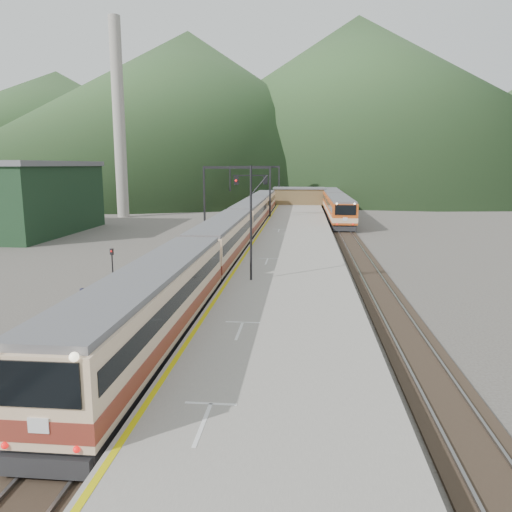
# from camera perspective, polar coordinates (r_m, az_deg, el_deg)

# --- Properties ---
(ground) EXTENTS (400.00, 400.00, 0.00)m
(ground) POSITION_cam_1_polar(r_m,az_deg,el_deg) (18.00, -17.16, -17.01)
(ground) COLOR #47423D
(ground) RESTS_ON ground
(track_main) EXTENTS (2.60, 200.00, 0.23)m
(track_main) POSITION_cam_1_polar(r_m,az_deg,el_deg) (55.65, -1.31, 2.02)
(track_main) COLOR black
(track_main) RESTS_ON ground
(track_far) EXTENTS (2.60, 200.00, 0.23)m
(track_far) POSITION_cam_1_polar(r_m,az_deg,el_deg) (56.45, -6.36, 2.08)
(track_far) COLOR black
(track_far) RESTS_ON ground
(track_second) EXTENTS (2.60, 200.00, 0.23)m
(track_second) POSITION_cam_1_polar(r_m,az_deg,el_deg) (55.49, 10.58, 1.82)
(track_second) COLOR black
(track_second) RESTS_ON ground
(platform) EXTENTS (8.00, 100.00, 1.00)m
(platform) POSITION_cam_1_polar(r_m,az_deg,el_deg) (53.23, 4.44, 2.08)
(platform) COLOR gray
(platform) RESTS_ON ground
(gantry_near) EXTENTS (9.55, 0.25, 8.00)m
(gantry_near) POSITION_cam_1_polar(r_m,az_deg,el_deg) (70.35, -2.20, 8.27)
(gantry_near) COLOR black
(gantry_near) RESTS_ON ground
(gantry_far) EXTENTS (9.55, 0.25, 8.00)m
(gantry_far) POSITION_cam_1_polar(r_m,az_deg,el_deg) (95.17, -0.18, 8.82)
(gantry_far) COLOR black
(gantry_far) RESTS_ON ground
(warehouse) EXTENTS (14.50, 20.50, 8.60)m
(warehouse) POSITION_cam_1_polar(r_m,az_deg,el_deg) (66.46, -25.98, 6.03)
(warehouse) COLOR black
(warehouse) RESTS_ON ground
(smokestack) EXTENTS (1.80, 1.80, 30.00)m
(smokestack) POSITION_cam_1_polar(r_m,az_deg,el_deg) (82.09, -15.40, 14.80)
(smokestack) COLOR #9E998E
(smokestack) RESTS_ON ground
(station_shed) EXTENTS (9.40, 4.40, 3.10)m
(station_shed) POSITION_cam_1_polar(r_m,az_deg,el_deg) (92.85, 4.93, 6.89)
(station_shed) COLOR brown
(station_shed) RESTS_ON platform
(hill_a) EXTENTS (180.00, 180.00, 60.00)m
(hill_a) POSITION_cam_1_polar(r_m,az_deg,el_deg) (211.03, -7.60, 16.22)
(hill_a) COLOR #2F4E29
(hill_a) RESTS_ON ground
(hill_b) EXTENTS (220.00, 220.00, 75.00)m
(hill_b) POSITION_cam_1_polar(r_m,az_deg,el_deg) (247.55, 11.37, 16.98)
(hill_b) COLOR #2F4E29
(hill_b) RESTS_ON ground
(hill_d) EXTENTS (200.00, 200.00, 55.00)m
(hill_d) POSITION_cam_1_polar(r_m,az_deg,el_deg) (285.02, -21.53, 13.56)
(hill_d) COLOR #2F4E29
(hill_d) RESTS_ON ground
(main_train) EXTENTS (2.84, 77.92, 3.47)m
(main_train) POSITION_cam_1_polar(r_m,az_deg,el_deg) (50.69, -1.95, 3.36)
(main_train) COLOR #DBB78F
(main_train) RESTS_ON track_main
(second_train) EXTENTS (3.06, 41.66, 3.74)m
(second_train) POSITION_cam_1_polar(r_m,az_deg,el_deg) (81.64, 9.01, 5.99)
(second_train) COLOR #BF4B18
(second_train) RESTS_ON track_second
(signal_mast) EXTENTS (2.13, 0.76, 7.11)m
(signal_mast) POSITION_cam_1_polar(r_m,az_deg,el_deg) (30.81, -0.58, 5.14)
(signal_mast) COLOR black
(signal_mast) RESTS_ON platform
(short_signal_a) EXTENTS (0.26, 0.23, 2.27)m
(short_signal_a) POSITION_cam_1_polar(r_m,az_deg,el_deg) (24.58, -15.97, -5.80)
(short_signal_a) COLOR black
(short_signal_a) RESTS_ON ground
(short_signal_b) EXTENTS (0.23, 0.17, 2.27)m
(short_signal_b) POSITION_cam_1_polar(r_m,az_deg,el_deg) (43.26, -6.49, 1.42)
(short_signal_b) COLOR black
(short_signal_b) RESTS_ON ground
(short_signal_c) EXTENTS (0.24, 0.19, 2.27)m
(short_signal_c) POSITION_cam_1_polar(r_m,az_deg,el_deg) (37.09, -16.12, -0.42)
(short_signal_c) COLOR black
(short_signal_c) RESTS_ON ground
(worker) EXTENTS (0.68, 0.65, 1.56)m
(worker) POSITION_cam_1_polar(r_m,az_deg,el_deg) (28.93, -19.13, -4.96)
(worker) COLOR #1F1E32
(worker) RESTS_ON ground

